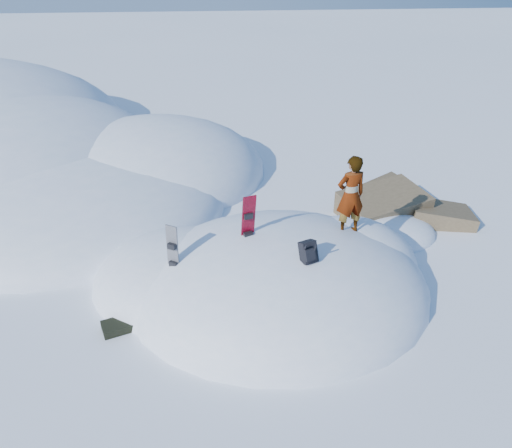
{
  "coord_description": "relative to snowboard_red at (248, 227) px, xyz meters",
  "views": [
    {
      "loc": [
        -1.51,
        -9.39,
        7.07
      ],
      "look_at": [
        -0.52,
        0.3,
        1.67
      ],
      "focal_mm": 35.0,
      "sensor_mm": 36.0,
      "label": 1
    }
  ],
  "objects": [
    {
      "name": "gear_pile",
      "position": [
        -2.82,
        -1.2,
        -1.54
      ],
      "size": [
        0.89,
        0.69,
        0.23
      ],
      "rotation": [
        0.0,
        0.0,
        0.34
      ],
      "color": "black",
      "rests_on": "ground"
    },
    {
      "name": "snowboard_red",
      "position": [
        0.0,
        0.0,
        0.0
      ],
      "size": [
        0.38,
        0.36,
        1.64
      ],
      "rotation": [
        0.0,
        0.0,
        0.32
      ],
      "color": "red",
      "rests_on": "snow_mound"
    },
    {
      "name": "person",
      "position": [
        2.37,
        0.3,
        0.52
      ],
      "size": [
        0.78,
        0.6,
        1.91
      ],
      "primitive_type": "imported",
      "rotation": [
        0.0,
        0.0,
        3.37
      ],
      "color": "slate",
      "rests_on": "snow_mound"
    },
    {
      "name": "rock_outcrop",
      "position": [
        4.43,
        2.78,
        -1.64
      ],
      "size": [
        4.68,
        4.41,
        1.68
      ],
      "color": "brown",
      "rests_on": "ground"
    },
    {
      "name": "snow_mound",
      "position": [
        0.54,
        0.01,
        -1.65
      ],
      "size": [
        8.0,
        6.0,
        3.0
      ],
      "color": "white",
      "rests_on": "ground"
    },
    {
      "name": "ground",
      "position": [
        0.71,
        -0.23,
        -1.65
      ],
      "size": [
        120.0,
        120.0,
        0.0
      ],
      "primitive_type": "plane",
      "color": "white",
      "rests_on": "ground"
    },
    {
      "name": "snowboard_dark",
      "position": [
        -1.66,
        -0.45,
        -0.38
      ],
      "size": [
        0.28,
        0.26,
        1.5
      ],
      "rotation": [
        0.0,
        0.0,
        -0.57
      ],
      "color": "black",
      "rests_on": "snow_mound"
    },
    {
      "name": "backpack",
      "position": [
        1.15,
        -1.12,
        -0.04
      ],
      "size": [
        0.44,
        0.49,
        0.54
      ],
      "rotation": [
        0.0,
        0.0,
        0.39
      ],
      "color": "black",
      "rests_on": "snow_mound"
    }
  ]
}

